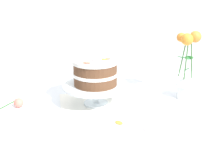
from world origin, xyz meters
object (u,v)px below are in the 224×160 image
at_px(dining_table, 123,124).
at_px(flower_vase, 187,71).
at_px(fallen_rose, 18,103).
at_px(layer_cake, 95,72).
at_px(cake_stand, 96,88).

bearing_deg(dining_table, flower_vase, 15.61).
relative_size(dining_table, fallen_rose, 13.69).
bearing_deg(fallen_rose, layer_cake, 1.12).
relative_size(cake_stand, flower_vase, 0.89).
bearing_deg(layer_cake, flower_vase, 8.37).
distance_m(dining_table, flower_vase, 0.39).
height_order(dining_table, fallen_rose, fallen_rose).
height_order(dining_table, cake_stand, cake_stand).
bearing_deg(flower_vase, dining_table, -164.39).
bearing_deg(cake_stand, flower_vase, 8.36).
xyz_separation_m(dining_table, flower_vase, (0.31, 0.09, 0.23)).
bearing_deg(layer_cake, cake_stand, 117.71).
xyz_separation_m(layer_cake, fallen_rose, (-0.35, -0.01, -0.14)).
bearing_deg(dining_table, cake_stand, 169.84).
distance_m(cake_stand, layer_cake, 0.08).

